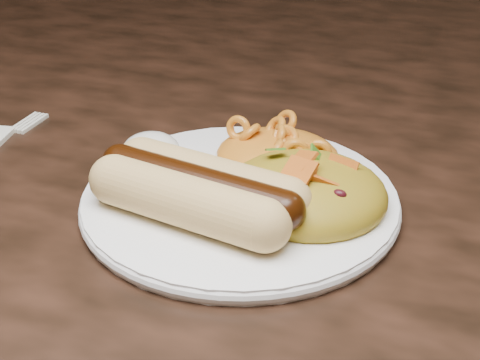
% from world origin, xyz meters
% --- Properties ---
extents(table, '(1.60, 0.90, 0.75)m').
position_xyz_m(table, '(0.00, 0.00, 0.66)').
color(table, '#381F15').
rests_on(table, floor).
extents(plate, '(0.26, 0.26, 0.01)m').
position_xyz_m(plate, '(0.01, -0.15, 0.76)').
color(plate, white).
rests_on(plate, table).
extents(hotdog, '(0.12, 0.08, 0.03)m').
position_xyz_m(hotdog, '(-0.01, -0.18, 0.78)').
color(hotdog, '#DEB979').
rests_on(hotdog, plate).
extents(mac_and_cheese, '(0.11, 0.10, 0.03)m').
position_xyz_m(mac_and_cheese, '(0.01, -0.10, 0.78)').
color(mac_and_cheese, orange).
rests_on(mac_and_cheese, plate).
extents(sour_cream, '(0.05, 0.05, 0.02)m').
position_xyz_m(sour_cream, '(-0.07, -0.13, 0.77)').
color(sour_cream, white).
rests_on(sour_cream, plate).
extents(taco_salad, '(0.10, 0.10, 0.05)m').
position_xyz_m(taco_salad, '(0.05, -0.15, 0.78)').
color(taco_salad, '#C86605').
rests_on(taco_salad, plate).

